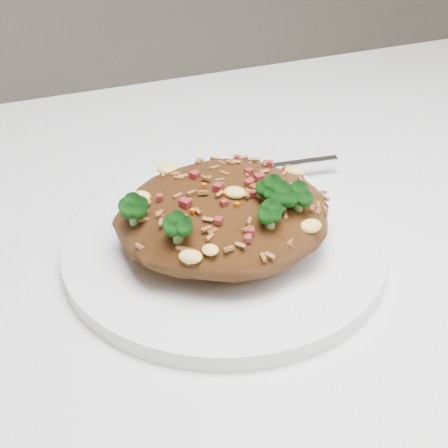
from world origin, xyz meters
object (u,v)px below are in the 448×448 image
Objects in this scene: plate at (224,247)px; fried_rice at (225,207)px; fork at (265,167)px; dining_table at (228,355)px.

fried_rice is at bearing -91.98° from plate.
fried_rice is 0.13m from fork.
dining_table is 7.38× the size of fork.
fork is at bearing 53.75° from dining_table.
plate is 1.53× the size of fried_rice.
fork is (0.08, 0.11, 0.11)m from dining_table.
fork is (0.08, 0.09, -0.03)m from fried_rice.
plate reaches higher than dining_table.
plate is at bearing 77.29° from dining_table.
plate is 1.55× the size of fork.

